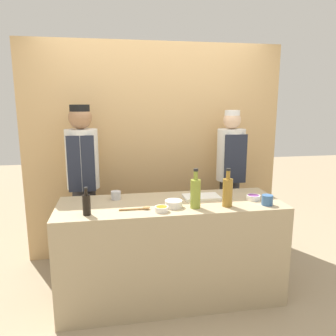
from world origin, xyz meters
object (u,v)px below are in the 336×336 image
at_px(sauce_bowl_white, 173,203).
at_px(chef_left, 83,181).
at_px(bottle_vinegar, 228,192).
at_px(chef_right, 230,179).
at_px(cup_blue, 267,200).
at_px(bottle_oil, 195,193).
at_px(cup_steel, 116,195).
at_px(cutting_board, 201,197).
at_px(wooden_spoon, 139,208).
at_px(sauce_bowl_orange, 162,209).
at_px(bottle_soy, 87,204).
at_px(sauce_bowl_purple, 253,197).

distance_m(sauce_bowl_white, chef_left, 1.12).
height_order(bottle_vinegar, chef_right, chef_right).
relative_size(sauce_bowl_white, cup_blue, 1.54).
bearing_deg(chef_left, chef_right, -0.00).
xyz_separation_m(bottle_oil, chef_left, (-0.96, 0.84, -0.07)).
bearing_deg(sauce_bowl_white, cup_steel, 146.27).
bearing_deg(cup_blue, cutting_board, 148.52).
height_order(cup_blue, wooden_spoon, cup_blue).
height_order(chef_left, chef_right, chef_left).
bearing_deg(sauce_bowl_white, chef_right, 45.08).
relative_size(sauce_bowl_white, sauce_bowl_orange, 1.32).
bearing_deg(sauce_bowl_white, bottle_soy, -174.40).
bearing_deg(cutting_board, cup_blue, -31.48).
distance_m(chef_left, chef_right, 1.58).
xyz_separation_m(sauce_bowl_purple, cutting_board, (-0.44, 0.14, -0.01)).
distance_m(cup_steel, wooden_spoon, 0.38).
relative_size(cutting_board, bottle_soy, 1.47).
distance_m(cup_steel, cup_blue, 1.32).
bearing_deg(sauce_bowl_purple, bottle_soy, -174.05).
xyz_separation_m(bottle_oil, cup_blue, (0.62, -0.03, -0.09)).
relative_size(sauce_bowl_orange, bottle_vinegar, 0.34).
distance_m(cup_blue, chef_right, 0.87).
bearing_deg(sauce_bowl_orange, bottle_soy, 177.60).
height_order(bottle_vinegar, bottle_oil, bottle_oil).
relative_size(cup_blue, wooden_spoon, 0.37).
bearing_deg(cutting_board, sauce_bowl_white, -143.91).
distance_m(cup_blue, wooden_spoon, 1.09).
height_order(cup_steel, chef_left, chef_left).
height_order(bottle_soy, chef_right, chef_right).
height_order(bottle_vinegar, cup_steel, bottle_vinegar).
distance_m(cutting_board, chef_left, 1.23).
xyz_separation_m(sauce_bowl_orange, bottle_vinegar, (0.57, 0.04, 0.10)).
xyz_separation_m(cup_steel, wooden_spoon, (0.18, -0.33, -0.03)).
bearing_deg(cup_steel, bottle_vinegar, -21.52).
bearing_deg(bottle_soy, bottle_oil, 1.43).
bearing_deg(chef_right, sauce_bowl_purple, -93.63).
height_order(sauce_bowl_purple, bottle_soy, bottle_soy).
distance_m(cutting_board, bottle_soy, 1.05).
height_order(cutting_board, wooden_spoon, wooden_spoon).
distance_m(wooden_spoon, chef_left, 0.95).
distance_m(cup_blue, chef_left, 1.81).
bearing_deg(wooden_spoon, sauce_bowl_purple, 5.49).
relative_size(bottle_vinegar, cup_blue, 3.45).
relative_size(bottle_soy, cup_steel, 2.55).
distance_m(cutting_board, chef_right, 0.75).
bearing_deg(wooden_spoon, chef_right, 36.89).
height_order(cutting_board, cup_steel, cup_steel).
bearing_deg(cup_blue, bottle_oil, 176.91).
distance_m(sauce_bowl_orange, cutting_board, 0.52).
distance_m(sauce_bowl_orange, cup_blue, 0.91).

